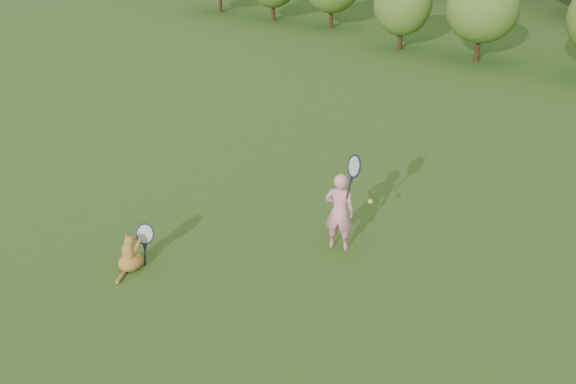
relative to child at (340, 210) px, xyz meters
The scene contains 5 objects.
ground 1.51m from the child, 138.36° to the right, with size 100.00×100.00×0.00m, color #2A5618.
shrub_row 12.15m from the child, 94.89° to the left, with size 28.00×3.00×2.80m, color #537123, non-canonical shape.
child is the anchor object (origin of this frame).
cat 2.96m from the child, 131.67° to the right, with size 0.41×0.78×0.69m.
tennis_ball 0.53m from the child, 67.33° to the left, with size 0.07×0.07×0.07m.
Camera 1 is at (5.35, -5.89, 4.80)m, focal length 40.00 mm.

